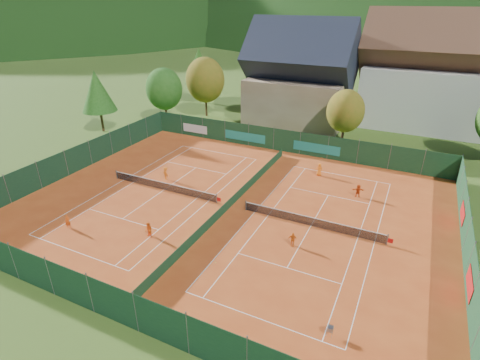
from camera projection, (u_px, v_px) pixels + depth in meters
name	position (u px, v px, depth m)	size (l,w,h in m)	color
ground	(231.00, 207.00, 36.52)	(600.00, 600.00, 0.00)	#37581B
clay_pad	(231.00, 206.00, 36.51)	(40.00, 32.00, 0.01)	#B2441A
court_markings_left	(164.00, 190.00, 39.63)	(11.03, 23.83, 0.00)	white
court_markings_right	(311.00, 226.00, 33.38)	(11.03, 23.83, 0.00)	white
tennis_net_left	(165.00, 186.00, 39.36)	(13.30, 0.10, 1.02)	#59595B
tennis_net_right	(313.00, 222.00, 33.11)	(13.30, 0.10, 1.02)	#59595B
court_divider	(231.00, 202.00, 36.30)	(0.03, 28.80, 1.00)	#143921
fence_north	(283.00, 141.00, 48.99)	(40.00, 0.10, 3.00)	#153B21
fence_south	(112.00, 303.00, 22.91)	(40.00, 0.04, 3.00)	#12331E
fence_west	(79.00, 158.00, 43.67)	(0.04, 32.00, 3.00)	#12331F
fence_east	(468.00, 247.00, 28.10)	(0.09, 32.00, 3.00)	#14381F
chalet	(300.00, 80.00, 59.05)	(16.20, 12.00, 16.00)	tan
hotel_block_a	(434.00, 79.00, 56.15)	(21.60, 11.00, 17.25)	silver
tree_west_front	(164.00, 89.00, 58.92)	(5.72, 5.72, 8.69)	#4B2F1B
tree_west_mid	(205.00, 80.00, 61.92)	(6.44, 6.44, 9.78)	#473019
tree_west_back	(199.00, 66.00, 70.44)	(5.60, 5.60, 10.00)	#462B19
tree_center	(345.00, 111.00, 49.90)	(5.01, 5.01, 7.60)	#412717
tree_west_side	(97.00, 91.00, 54.50)	(5.04, 5.04, 9.00)	#4B321B
mountain_backdrop	(444.00, 102.00, 231.68)	(820.00, 530.00, 242.00)	black
ball_hopper	(330.00, 329.00, 22.34)	(0.34, 0.34, 0.80)	slate
loose_ball_0	(143.00, 203.00, 37.05)	(0.07, 0.07, 0.07)	#CCD833
loose_ball_1	(216.00, 263.00, 28.72)	(0.07, 0.07, 0.07)	#CCD833
loose_ball_2	(273.00, 190.00, 39.62)	(0.07, 0.07, 0.07)	#CCD833
player_left_near	(68.00, 221.00, 32.91)	(0.47, 0.31, 1.28)	#CF4B12
player_left_mid	(149.00, 230.00, 31.57)	(0.68, 0.53, 1.39)	orange
player_left_far	(166.00, 173.00, 41.66)	(0.96, 0.55, 1.49)	orange
player_right_near	(293.00, 239.00, 30.47)	(0.75, 0.31, 1.28)	#D65F13
player_right_far_a	(319.00, 169.00, 42.57)	(0.73, 0.48, 1.50)	orange
player_right_far_b	(358.00, 190.00, 38.05)	(1.28, 0.41, 1.38)	#D14412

